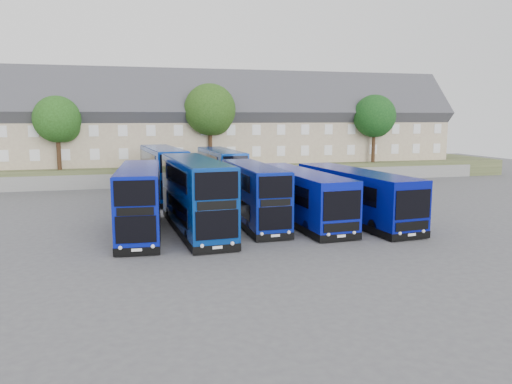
% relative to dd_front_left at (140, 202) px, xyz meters
% --- Properties ---
extents(ground, '(120.00, 120.00, 0.00)m').
position_rel_dd_front_left_xyz_m(ground, '(6.50, -1.70, -2.11)').
color(ground, '#4C4C52').
rests_on(ground, ground).
extents(retaining_wall, '(70.00, 0.40, 1.50)m').
position_rel_dd_front_left_xyz_m(retaining_wall, '(6.50, 22.30, -1.36)').
color(retaining_wall, slate).
rests_on(retaining_wall, ground).
extents(earth_bank, '(80.00, 20.00, 2.00)m').
position_rel_dd_front_left_xyz_m(earth_bank, '(6.50, 32.30, -1.11)').
color(earth_bank, '#3F4929').
rests_on(earth_bank, ground).
extents(terrace_row, '(60.00, 10.40, 11.20)m').
position_rel_dd_front_left_xyz_m(terrace_row, '(9.51, 28.30, 4.49)').
color(terrace_row, tan).
rests_on(terrace_row, earth_bank).
extents(dd_front_left, '(3.23, 10.95, 4.30)m').
position_rel_dd_front_left_xyz_m(dd_front_left, '(0.00, 0.00, 0.00)').
color(dd_front_left, '#08159C').
rests_on(dd_front_left, ground).
extents(dd_front_mid, '(3.43, 11.98, 4.71)m').
position_rel_dd_front_left_xyz_m(dd_front_mid, '(3.54, -0.06, 0.21)').
color(dd_front_mid, navy).
rests_on(dd_front_mid, ground).
extents(dd_front_right, '(2.46, 10.46, 4.15)m').
position_rel_dd_front_left_xyz_m(dd_front_right, '(7.72, 1.08, -0.07)').
color(dd_front_right, navy).
rests_on(dd_front_right, ground).
extents(dd_rear_left, '(3.73, 11.89, 4.65)m').
position_rel_dd_front_left_xyz_m(dd_rear_left, '(2.50, 14.20, 0.18)').
color(dd_rear_left, navy).
rests_on(dd_rear_left, ground).
extents(dd_rear_right, '(2.98, 11.03, 4.35)m').
position_rel_dd_front_left_xyz_m(dd_rear_right, '(8.00, 14.67, 0.02)').
color(dd_rear_right, navy).
rests_on(dd_rear_right, ground).
extents(coach_east_a, '(3.48, 13.40, 3.63)m').
position_rel_dd_front_left_xyz_m(coach_east_a, '(11.19, 1.39, -0.33)').
color(coach_east_a, '#0814A3').
rests_on(coach_east_a, ground).
extents(coach_east_b, '(4.05, 13.49, 3.64)m').
position_rel_dd_front_left_xyz_m(coach_east_b, '(15.16, 0.63, -0.32)').
color(coach_east_b, '#070F84').
rests_on(coach_east_b, ground).
extents(tree_west, '(4.80, 4.80, 7.65)m').
position_rel_dd_front_left_xyz_m(tree_west, '(-7.35, 23.40, 4.94)').
color(tree_west, '#382314').
rests_on(tree_west, earth_bank).
extents(tree_mid, '(5.76, 5.76, 9.18)m').
position_rel_dd_front_left_xyz_m(tree_mid, '(8.65, 23.90, 5.96)').
color(tree_mid, '#382314').
rests_on(tree_mid, earth_bank).
extents(tree_east, '(5.12, 5.12, 8.16)m').
position_rel_dd_front_left_xyz_m(tree_east, '(28.65, 23.40, 5.28)').
color(tree_east, '#382314').
rests_on(tree_east, earth_bank).
extents(tree_far, '(5.44, 5.44, 8.67)m').
position_rel_dd_front_left_xyz_m(tree_far, '(34.65, 30.40, 5.62)').
color(tree_far, '#382314').
rests_on(tree_far, earth_bank).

